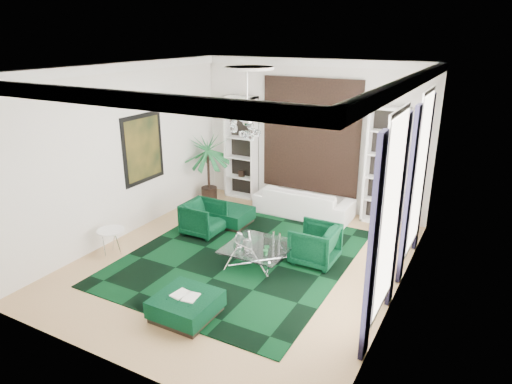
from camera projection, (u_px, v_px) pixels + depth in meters
The scene contains 30 objects.
floor at pixel (243, 261), 9.28m from camera, with size 6.00×7.00×0.02m, color tan.
ceiling at pixel (241, 67), 8.01m from camera, with size 6.00×7.00×0.02m, color white.
wall_back at pixel (311, 136), 11.55m from camera, with size 6.00×0.02×3.80m, color silver.
wall_front at pixel (102, 242), 5.73m from camera, with size 6.00×0.02×3.80m, color silver.
wall_left at pixel (123, 152), 9.99m from camera, with size 0.02×7.00×3.80m, color silver.
wall_right at pixel (405, 197), 7.29m from camera, with size 0.02×7.00×3.80m, color silver.
crown_molding at pixel (241, 73), 8.04m from camera, with size 6.00×7.00×0.18m, color white, non-canonical shape.
ceiling_medallion at pixel (249, 68), 8.27m from camera, with size 0.90×0.90×0.05m, color white.
tapestry at pixel (311, 136), 11.51m from camera, with size 2.50×0.06×2.80m, color black.
shelving_left at pixel (241, 148), 12.43m from camera, with size 0.90×0.38×2.80m, color white, non-canonical shape.
shelving_right at pixel (385, 167), 10.68m from camera, with size 0.90×0.38×2.80m, color white, non-canonical shape.
painting at pixel (144, 149), 10.49m from camera, with size 0.04×1.30×1.60m, color black.
window_near at pixel (390, 215), 6.55m from camera, with size 0.03×1.10×2.90m, color white.
curtain_near_a at pixel (372, 252), 6.00m from camera, with size 0.07×0.30×3.25m, color black.
curtain_near_b at pixel (398, 213), 7.30m from camera, with size 0.07×0.30×3.25m, color black.
window_far at pixel (420, 173), 8.54m from camera, with size 0.03×1.10×2.90m, color white.
curtain_far_a at pixel (408, 197), 7.99m from camera, with size 0.07×0.30×3.25m, color black.
curtain_far_b at pixel (423, 174), 9.29m from camera, with size 0.07×0.30×3.25m, color black.
rug at pixel (240, 256), 9.42m from camera, with size 4.20×5.00×0.02m, color black.
sofa at pixel (304, 202), 11.44m from camera, with size 2.43×0.95×0.71m, color white.
armchair_left at pixel (204, 218), 10.37m from camera, with size 0.82×0.85×0.77m, color black.
armchair_right at pixel (315, 244), 9.07m from camera, with size 0.85×0.87×0.80m, color black.
coffee_table at pixel (258, 256), 9.01m from camera, with size 1.22×1.22×0.42m, color white, non-canonical shape.
ottoman_side at pixel (231, 217), 10.94m from camera, with size 0.87×0.87×0.39m, color black.
ottoman_front at pixel (186, 306), 7.39m from camera, with size 0.95×0.95×0.38m, color black.
book at pixel (185, 295), 7.32m from camera, with size 0.44×0.29×0.03m, color white.
side_table at pixel (112, 242), 9.46m from camera, with size 0.55×0.55×0.53m, color white.
palm at pixel (208, 160), 12.17m from camera, with size 1.45×1.45×2.32m, color #1F6C36, non-canonical shape.
chandelier at pixel (247, 121), 8.37m from camera, with size 0.83×0.83×0.75m, color white, non-canonical shape.
table_plant at pixel (266, 249), 8.55m from camera, with size 0.13×0.10×0.23m, color #1F6C36.
Camera 1 is at (4.18, -7.16, 4.40)m, focal length 32.00 mm.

